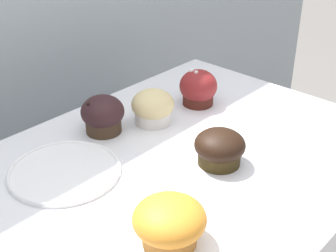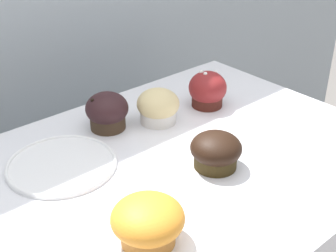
{
  "view_description": "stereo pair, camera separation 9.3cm",
  "coord_description": "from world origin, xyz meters",
  "px_view_note": "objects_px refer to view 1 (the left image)",
  "views": [
    {
      "loc": [
        -0.52,
        -0.5,
        1.39
      ],
      "look_at": [
        0.09,
        0.05,
        0.93
      ],
      "focal_mm": 50.0,
      "sensor_mm": 36.0,
      "label": 1
    },
    {
      "loc": [
        -0.45,
        -0.57,
        1.39
      ],
      "look_at": [
        0.09,
        0.05,
        0.93
      ],
      "focal_mm": 50.0,
      "sensor_mm": 36.0,
      "label": 2
    }
  ],
  "objects_px": {
    "muffin_front_center": "(103,115)",
    "muffin_back_left": "(169,222)",
    "serving_plate": "(65,171)",
    "muffin_front_right": "(198,88)",
    "muffin_front_left": "(153,107)",
    "muffin_back_right": "(220,148)"
  },
  "relations": [
    {
      "from": "muffin_front_center",
      "to": "muffin_front_right",
      "type": "xyz_separation_m",
      "value": [
        0.24,
        -0.06,
        0.0
      ]
    },
    {
      "from": "muffin_front_center",
      "to": "muffin_front_left",
      "type": "bearing_deg",
      "value": -25.91
    },
    {
      "from": "serving_plate",
      "to": "muffin_back_left",
      "type": "bearing_deg",
      "value": -90.61
    },
    {
      "from": "muffin_back_right",
      "to": "serving_plate",
      "type": "distance_m",
      "value": 0.29
    },
    {
      "from": "muffin_front_left",
      "to": "muffin_front_right",
      "type": "height_order",
      "value": "muffin_front_right"
    },
    {
      "from": "muffin_front_left",
      "to": "muffin_back_left",
      "type": "bearing_deg",
      "value": -132.16
    },
    {
      "from": "muffin_front_left",
      "to": "muffin_front_right",
      "type": "bearing_deg",
      "value": -6.33
    },
    {
      "from": "muffin_front_right",
      "to": "serving_plate",
      "type": "relative_size",
      "value": 0.43
    },
    {
      "from": "muffin_back_left",
      "to": "muffin_front_right",
      "type": "bearing_deg",
      "value": 34.16
    },
    {
      "from": "muffin_back_right",
      "to": "muffin_front_right",
      "type": "distance_m",
      "value": 0.26
    },
    {
      "from": "muffin_back_right",
      "to": "muffin_front_left",
      "type": "distance_m",
      "value": 0.21
    },
    {
      "from": "muffin_front_center",
      "to": "muffin_back_left",
      "type": "relative_size",
      "value": 0.83
    },
    {
      "from": "muffin_back_left",
      "to": "serving_plate",
      "type": "distance_m",
      "value": 0.27
    },
    {
      "from": "muffin_front_center",
      "to": "muffin_front_right",
      "type": "bearing_deg",
      "value": -15.08
    },
    {
      "from": "muffin_front_right",
      "to": "muffin_front_left",
      "type": "bearing_deg",
      "value": 173.67
    },
    {
      "from": "muffin_back_left",
      "to": "muffin_back_right",
      "type": "distance_m",
      "value": 0.24
    },
    {
      "from": "muffin_back_left",
      "to": "muffin_front_right",
      "type": "relative_size",
      "value": 1.25
    },
    {
      "from": "muffin_front_center",
      "to": "muffin_back_left",
      "type": "bearing_deg",
      "value": -115.02
    },
    {
      "from": "muffin_back_right",
      "to": "muffin_front_left",
      "type": "bearing_deg",
      "value": 81.11
    },
    {
      "from": "serving_plate",
      "to": "muffin_front_left",
      "type": "bearing_deg",
      "value": 3.76
    },
    {
      "from": "muffin_front_left",
      "to": "serving_plate",
      "type": "bearing_deg",
      "value": -176.24
    },
    {
      "from": "muffin_front_left",
      "to": "serving_plate",
      "type": "relative_size",
      "value": 0.45
    }
  ]
}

